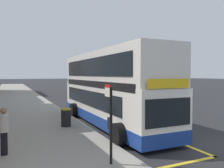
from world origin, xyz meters
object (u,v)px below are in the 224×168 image
at_px(parked_car_black_kerbside, 83,88).
at_px(pedestrian_waiting_near_sign, 4,129).
at_px(double_decker_bus, 109,91).
at_px(bus_stop_sign, 110,117).
at_px(litter_bin, 66,117).
at_px(parked_car_black_behind, 115,92).

bearing_deg(parked_car_black_kerbside, pedestrian_waiting_near_sign, -111.60).
height_order(double_decker_bus, bus_stop_sign, double_decker_bus).
height_order(bus_stop_sign, litter_bin, bus_stop_sign).
bearing_deg(bus_stop_sign, pedestrian_waiting_near_sign, 144.30).
bearing_deg(bus_stop_sign, parked_car_black_kerbside, 74.43).
relative_size(double_decker_bus, pedestrian_waiting_near_sign, 6.61).
bearing_deg(double_decker_bus, parked_car_black_kerbside, 76.58).
height_order(double_decker_bus, parked_car_black_behind, double_decker_bus).
distance_m(bus_stop_sign, pedestrian_waiting_near_sign, 3.98).
height_order(bus_stop_sign, parked_car_black_behind, bus_stop_sign).
bearing_deg(pedestrian_waiting_near_sign, parked_car_black_kerbside, 67.08).
height_order(bus_stop_sign, pedestrian_waiting_near_sign, bus_stop_sign).
xyz_separation_m(bus_stop_sign, parked_car_black_behind, (9.64, 20.10, -0.88)).
distance_m(double_decker_bus, bus_stop_sign, 6.52).
bearing_deg(bus_stop_sign, parked_car_black_behind, 64.39).
bearing_deg(parked_car_black_kerbside, litter_bin, -108.18).
height_order(parked_car_black_kerbside, pedestrian_waiting_near_sign, pedestrian_waiting_near_sign).
xyz_separation_m(double_decker_bus, pedestrian_waiting_near_sign, (-5.78, -3.68, -0.98)).
height_order(parked_car_black_kerbside, litter_bin, parked_car_black_kerbside).
bearing_deg(parked_car_black_kerbside, parked_car_black_behind, -78.53).
height_order(bus_stop_sign, parked_car_black_kerbside, bus_stop_sign).
height_order(parked_car_black_behind, litter_bin, parked_car_black_behind).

